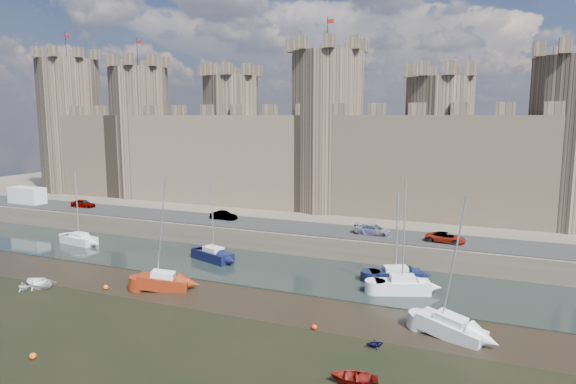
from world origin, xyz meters
name	(u,v)px	position (x,y,z in m)	size (l,w,h in m)	color
ground	(69,359)	(0.00, 0.00, 0.00)	(160.00, 160.00, 0.00)	black
water_channel	(238,265)	(0.00, 24.00, 0.04)	(160.00, 12.00, 0.08)	black
quay	(337,204)	(0.00, 60.00, 1.25)	(160.00, 60.00, 2.50)	#4C443A
road	(275,225)	(0.00, 34.00, 2.55)	(160.00, 7.00, 0.10)	black
castle	(309,148)	(-0.64, 48.00, 11.67)	(108.50, 11.00, 29.00)	#42382B
car_0	(83,204)	(-32.33, 34.27, 3.15)	(1.53, 3.80, 1.29)	gray
car_1	(224,216)	(-7.89, 34.59, 3.11)	(1.29, 3.69, 1.22)	gray
car_2	(373,230)	(12.83, 33.78, 3.14)	(1.78, 4.38, 1.27)	gray
car_3	(446,238)	(21.10, 33.19, 3.09)	(1.97, 4.28, 1.19)	gray
van	(27,196)	(-43.19, 33.50, 3.83)	(6.09, 2.44, 2.66)	silver
sailboat_0	(79,239)	(-23.20, 24.16, 0.74)	(5.20, 2.58, 9.33)	silver
sailboat_1	(213,254)	(-3.32, 24.33, 0.81)	(5.47, 3.59, 10.22)	black
sailboat_2	(402,285)	(18.50, 21.92, 0.85)	(5.38, 3.61, 10.82)	silver
sailboat_3	(396,274)	(17.19, 25.46, 0.72)	(5.48, 3.95, 8.97)	black
sailboat_4	(163,281)	(-2.69, 14.21, 0.80)	(5.12, 3.57, 11.16)	maroon
sailboat_5	(451,327)	(23.61, 13.90, 0.77)	(5.36, 3.45, 10.79)	silver
dinghy_3	(23,287)	(-14.79, 8.78, 0.38)	(1.23, 0.75, 1.43)	white
dinghy_4	(354,378)	(18.77, 4.54, 0.31)	(2.14, 0.62, 3.00)	maroon
dinghy_6	(38,282)	(-14.56, 10.22, 0.38)	(2.60, 0.75, 3.64)	white
dinghy_7	(375,343)	(18.82, 9.90, 0.34)	(1.10, 0.67, 1.27)	black
buoy_1	(106,287)	(-7.73, 12.00, 0.24)	(0.48, 0.48, 0.48)	#E85A0A
buoy_3	(314,327)	(13.76, 11.12, 0.21)	(0.43, 0.43, 0.43)	#FF2A0B
buoy_4	(33,356)	(-2.21, -1.00, 0.23)	(0.46, 0.46, 0.46)	#FE540B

